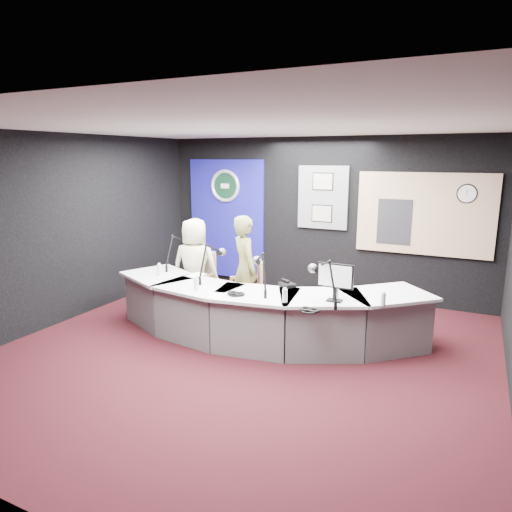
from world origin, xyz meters
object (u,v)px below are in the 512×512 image
at_px(broadcast_desk, 258,312).
at_px(person_woman, 245,270).
at_px(armchair_left, 195,281).
at_px(person_man, 195,267).
at_px(armchair_right, 245,291).

relative_size(broadcast_desk, person_woman, 2.77).
bearing_deg(armchair_left, person_man, 0.00).
xyz_separation_m(person_man, person_woman, (0.89, 0.00, 0.05)).
height_order(broadcast_desk, armchair_left, armchair_left).
xyz_separation_m(armchair_left, person_woman, (0.89, 0.00, 0.29)).
bearing_deg(person_man, armchair_right, 167.06).
distance_m(armchair_right, person_woman, 0.34).
bearing_deg(broadcast_desk, armchair_right, 131.77).
bearing_deg(broadcast_desk, armchair_left, 159.24).
bearing_deg(person_man, person_woman, 167.06).
bearing_deg(person_woman, person_man, 43.61).
distance_m(broadcast_desk, armchair_right, 0.69).
xyz_separation_m(broadcast_desk, person_woman, (-0.46, 0.51, 0.44)).
relative_size(armchair_left, armchair_right, 1.11).
height_order(armchair_right, person_woman, person_woman).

